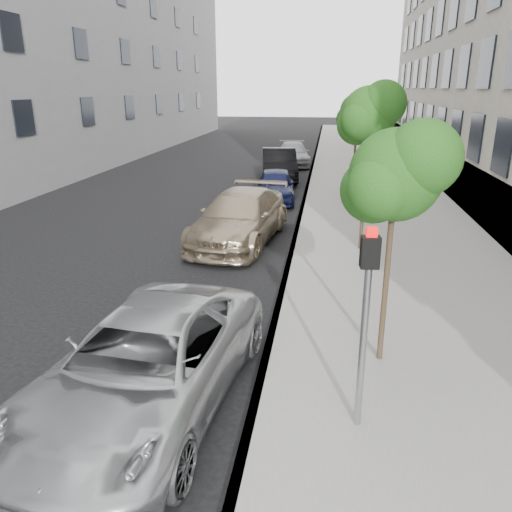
% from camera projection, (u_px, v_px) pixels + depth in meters
% --- Properties ---
extents(ground, '(160.00, 160.00, 0.00)m').
position_uv_depth(ground, '(184.00, 398.00, 8.03)').
color(ground, black).
rests_on(ground, ground).
extents(sidewalk, '(6.40, 72.00, 0.14)m').
position_uv_depth(sidewalk, '(364.00, 169.00, 29.93)').
color(sidewalk, gray).
rests_on(sidewalk, ground).
extents(curb, '(0.15, 72.00, 0.14)m').
position_uv_depth(curb, '(312.00, 168.00, 30.35)').
color(curb, '#9E9B93').
rests_on(curb, ground).
extents(tree_near, '(1.80, 1.60, 4.19)m').
position_uv_depth(tree_near, '(397.00, 175.00, 7.90)').
color(tree_near, '#38281C').
rests_on(tree_near, sidewalk).
extents(tree_mid, '(1.84, 1.64, 4.82)m').
position_uv_depth(tree_mid, '(370.00, 114.00, 13.80)').
color(tree_mid, '#38281C').
rests_on(tree_mid, sidewalk).
extents(tree_far, '(1.74, 1.54, 4.57)m').
position_uv_depth(tree_far, '(358.00, 111.00, 19.95)').
color(tree_far, '#38281C').
rests_on(tree_far, sidewalk).
extents(signal_pole, '(0.26, 0.21, 2.94)m').
position_uv_depth(signal_pole, '(366.00, 307.00, 6.62)').
color(signal_pole, '#939699').
rests_on(signal_pole, sidewalk).
extents(minivan, '(3.08, 5.69, 1.52)m').
position_uv_depth(minivan, '(147.00, 364.00, 7.58)').
color(minivan, '#A9ABAE').
rests_on(minivan, ground).
extents(suv, '(2.96, 5.78, 1.61)m').
position_uv_depth(suv, '(240.00, 217.00, 15.94)').
color(suv, tan).
rests_on(suv, ground).
extents(sedan_blue, '(2.00, 4.24, 1.40)m').
position_uv_depth(sedan_blue, '(275.00, 185.00, 21.72)').
color(sedan_blue, '#0F1335').
rests_on(sedan_blue, ground).
extents(sedan_black, '(2.44, 5.20, 1.65)m').
position_uv_depth(sedan_black, '(279.00, 165.00, 26.63)').
color(sedan_black, black).
rests_on(sedan_black, ground).
extents(sedan_rear, '(2.51, 5.02, 1.40)m').
position_uv_depth(sedan_rear, '(293.00, 154.00, 31.79)').
color(sedan_rear, gray).
rests_on(sedan_rear, ground).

